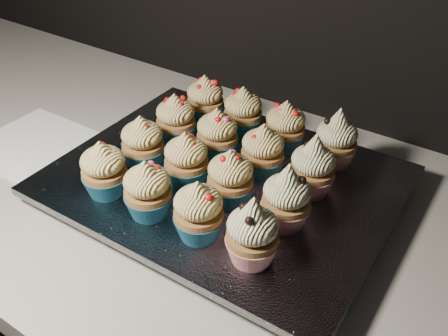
# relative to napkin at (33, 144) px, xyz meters

# --- Properties ---
(worktop) EXTENTS (2.44, 0.64, 0.04)m
(worktop) POSITION_rel_napkin_xyz_m (0.48, 0.06, -0.02)
(worktop) COLOR beige
(worktop) RESTS_ON cabinet
(napkin) EXTENTS (0.18, 0.18, 0.00)m
(napkin) POSITION_rel_napkin_xyz_m (0.00, 0.00, 0.00)
(napkin) COLOR white
(napkin) RESTS_ON worktop
(baking_tray) EXTENTS (0.45, 0.34, 0.02)m
(baking_tray) POSITION_rel_napkin_xyz_m (0.35, 0.07, 0.01)
(baking_tray) COLOR black
(baking_tray) RESTS_ON worktop
(foil_lining) EXTENTS (0.48, 0.38, 0.01)m
(foil_lining) POSITION_rel_napkin_xyz_m (0.35, 0.07, 0.03)
(foil_lining) COLOR silver
(foil_lining) RESTS_ON baking_tray
(cupcake_0) EXTENTS (0.06, 0.06, 0.08)m
(cupcake_0) POSITION_rel_napkin_xyz_m (0.23, -0.05, 0.07)
(cupcake_0) COLOR #1A5E7C
(cupcake_0) RESTS_ON foil_lining
(cupcake_1) EXTENTS (0.06, 0.06, 0.08)m
(cupcake_1) POSITION_rel_napkin_xyz_m (0.31, -0.05, 0.07)
(cupcake_1) COLOR #1A5E7C
(cupcake_1) RESTS_ON foil_lining
(cupcake_2) EXTENTS (0.06, 0.06, 0.08)m
(cupcake_2) POSITION_rel_napkin_xyz_m (0.39, -0.05, 0.07)
(cupcake_2) COLOR #1A5E7C
(cupcake_2) RESTS_ON foil_lining
(cupcake_3) EXTENTS (0.06, 0.06, 0.10)m
(cupcake_3) POSITION_rel_napkin_xyz_m (0.47, -0.05, 0.07)
(cupcake_3) COLOR red
(cupcake_3) RESTS_ON foil_lining
(cupcake_4) EXTENTS (0.06, 0.06, 0.08)m
(cupcake_4) POSITION_rel_napkin_xyz_m (0.23, 0.03, 0.07)
(cupcake_4) COLOR #1A5E7C
(cupcake_4) RESTS_ON foil_lining
(cupcake_5) EXTENTS (0.06, 0.06, 0.08)m
(cupcake_5) POSITION_rel_napkin_xyz_m (0.31, 0.03, 0.07)
(cupcake_5) COLOR #1A5E7C
(cupcake_5) RESTS_ON foil_lining
(cupcake_6) EXTENTS (0.06, 0.06, 0.08)m
(cupcake_6) POSITION_rel_napkin_xyz_m (0.39, 0.03, 0.07)
(cupcake_6) COLOR #1A5E7C
(cupcake_6) RESTS_ON foil_lining
(cupcake_7) EXTENTS (0.06, 0.06, 0.10)m
(cupcake_7) POSITION_rel_napkin_xyz_m (0.47, 0.03, 0.07)
(cupcake_7) COLOR red
(cupcake_7) RESTS_ON foil_lining
(cupcake_8) EXTENTS (0.06, 0.06, 0.08)m
(cupcake_8) POSITION_rel_napkin_xyz_m (0.23, 0.11, 0.07)
(cupcake_8) COLOR #1A5E7C
(cupcake_8) RESTS_ON foil_lining
(cupcake_9) EXTENTS (0.06, 0.06, 0.08)m
(cupcake_9) POSITION_rel_napkin_xyz_m (0.31, 0.11, 0.07)
(cupcake_9) COLOR #1A5E7C
(cupcake_9) RESTS_ON foil_lining
(cupcake_10) EXTENTS (0.06, 0.06, 0.08)m
(cupcake_10) POSITION_rel_napkin_xyz_m (0.39, 0.11, 0.07)
(cupcake_10) COLOR #1A5E7C
(cupcake_10) RESTS_ON foil_lining
(cupcake_11) EXTENTS (0.06, 0.06, 0.10)m
(cupcake_11) POSITION_rel_napkin_xyz_m (0.47, 0.11, 0.07)
(cupcake_11) COLOR red
(cupcake_11) RESTS_ON foil_lining
(cupcake_12) EXTENTS (0.06, 0.06, 0.08)m
(cupcake_12) POSITION_rel_napkin_xyz_m (0.23, 0.19, 0.07)
(cupcake_12) COLOR #1A5E7C
(cupcake_12) RESTS_ON foil_lining
(cupcake_13) EXTENTS (0.06, 0.06, 0.08)m
(cupcake_13) POSITION_rel_napkin_xyz_m (0.31, 0.19, 0.07)
(cupcake_13) COLOR #1A5E7C
(cupcake_13) RESTS_ON foil_lining
(cupcake_14) EXTENTS (0.06, 0.06, 0.08)m
(cupcake_14) POSITION_rel_napkin_xyz_m (0.38, 0.19, 0.07)
(cupcake_14) COLOR #1A5E7C
(cupcake_14) RESTS_ON foil_lining
(cupcake_15) EXTENTS (0.06, 0.06, 0.10)m
(cupcake_15) POSITION_rel_napkin_xyz_m (0.47, 0.19, 0.07)
(cupcake_15) COLOR red
(cupcake_15) RESTS_ON foil_lining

